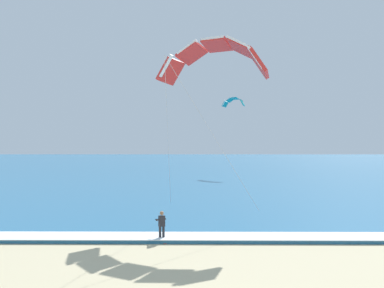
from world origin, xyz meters
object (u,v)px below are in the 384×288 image
at_px(kitesurfer, 162,225).
at_px(kite_primary, 214,56).
at_px(kite_distant, 234,101).
at_px(surfboard, 162,241).

bearing_deg(kitesurfer, kite_primary, 59.39).
relative_size(kitesurfer, kite_primary, 0.15).
height_order(kite_primary, kite_distant, kite_primary).
bearing_deg(surfboard, kite_primary, 59.53).
bearing_deg(kite_distant, surfboard, -99.99).
relative_size(surfboard, kite_primary, 0.13).
distance_m(kite_primary, kite_distant, 37.29).
bearing_deg(kitesurfer, kite_distant, 80.00).
distance_m(kitesurfer, kite_primary, 11.87).
xyz_separation_m(surfboard, kitesurfer, (-0.01, 0.02, 0.91)).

